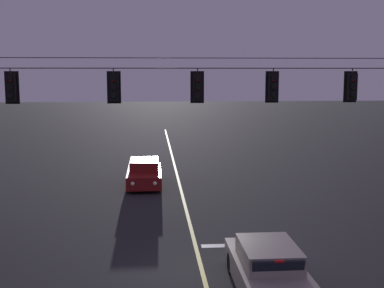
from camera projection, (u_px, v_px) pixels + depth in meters
name	position (u px, v px, depth m)	size (l,w,h in m)	color
ground_plane	(203.00, 275.00, 15.56)	(180.00, 180.00, 0.00)	black
lane_centre_stripe	(184.00, 200.00, 24.64)	(0.14, 60.00, 0.01)	#D1C64C
stop_bar_paint	(249.00, 245.00, 18.28)	(3.40, 0.36, 0.01)	silver
signal_span_assembly	(194.00, 133.00, 18.16)	(18.70, 0.32, 7.63)	#423021
traffic_light_leftmost	(11.00, 88.00, 17.42)	(0.48, 0.41, 1.22)	black
traffic_light_left_inner	(114.00, 87.00, 17.70)	(0.48, 0.41, 1.22)	black
traffic_light_centre	(198.00, 87.00, 17.93)	(0.48, 0.41, 1.22)	black
traffic_light_right_inner	(273.00, 87.00, 18.14)	(0.48, 0.41, 1.22)	black
traffic_light_rightmost	(352.00, 87.00, 18.37)	(0.48, 0.41, 1.22)	black
car_waiting_near_lane	(268.00, 269.00, 14.38)	(1.80, 4.33, 1.39)	gray
car_oncoming_lead	(144.00, 173.00, 27.79)	(1.80, 4.42, 1.39)	maroon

